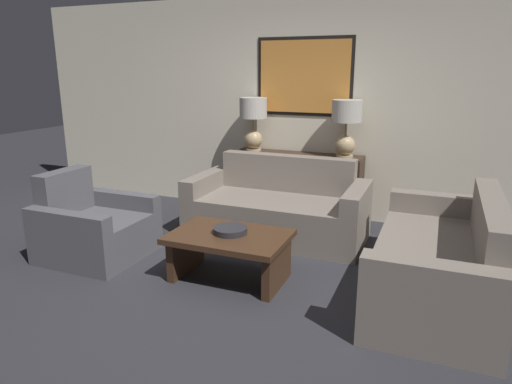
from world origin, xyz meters
TOP-DOWN VIEW (x-y plane):
  - ground_plane at (0.00, 0.00)m, footprint 20.00×20.00m
  - back_wall at (0.00, 2.43)m, footprint 7.68×0.12m
  - console_table at (0.00, 2.17)m, footprint 1.57×0.37m
  - table_lamp_left at (-0.57, 2.17)m, footprint 0.34×0.34m
  - table_lamp_right at (0.57, 2.17)m, footprint 0.34×0.34m
  - couch_by_back_wall at (0.00, 1.49)m, footprint 1.91×0.90m
  - couch_by_side at (1.68, 0.65)m, footprint 0.90×1.91m
  - coffee_table at (-0.02, 0.29)m, footprint 1.01×0.68m
  - decorative_bowl at (-0.02, 0.32)m, footprint 0.29×0.29m
  - armchair_near_back_wall at (-1.49, 0.28)m, footprint 0.91×0.88m

SIDE VIEW (x-z plane):
  - ground_plane at x=0.00m, z-range 0.00..0.00m
  - armchair_near_back_wall at x=-1.49m, z-range -0.14..0.69m
  - couch_by_back_wall at x=0.00m, z-range -0.13..0.72m
  - couch_by_side at x=1.68m, z-range -0.13..0.72m
  - coffee_table at x=-0.02m, z-range 0.09..0.51m
  - console_table at x=0.00m, z-range 0.00..0.80m
  - decorative_bowl at x=-0.02m, z-range 0.42..0.47m
  - table_lamp_left at x=-0.57m, z-range 0.88..1.53m
  - table_lamp_right at x=0.57m, z-range 0.88..1.53m
  - back_wall at x=0.00m, z-range 0.01..2.66m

